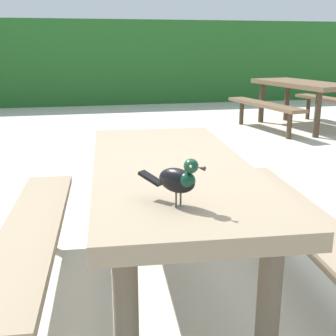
# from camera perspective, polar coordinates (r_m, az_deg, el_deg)

# --- Properties ---
(ground_plane) EXTENTS (60.00, 60.00, 0.00)m
(ground_plane) POSITION_cam_1_polar(r_m,az_deg,el_deg) (2.69, 5.25, -13.20)
(ground_plane) COLOR beige
(hedge_wall) EXTENTS (28.00, 1.69, 1.84)m
(hedge_wall) POSITION_cam_1_polar(r_m,az_deg,el_deg) (10.66, -8.44, 13.64)
(hedge_wall) COLOR #235B23
(hedge_wall) RESTS_ON ground
(picnic_table_foreground) EXTENTS (1.79, 1.85, 0.74)m
(picnic_table_foreground) POSITION_cam_1_polar(r_m,az_deg,el_deg) (2.21, 0.36, -3.86)
(picnic_table_foreground) COLOR #84725B
(picnic_table_foreground) RESTS_ON ground
(bird_grackle) EXTENTS (0.21, 0.23, 0.18)m
(bird_grackle) POSITION_cam_1_polar(r_m,az_deg,el_deg) (1.54, 1.48, -1.45)
(bird_grackle) COLOR black
(bird_grackle) RESTS_ON picnic_table_foreground
(picnic_table_mid_left) EXTENTS (1.96, 1.98, 0.74)m
(picnic_table_mid_left) POSITION_cam_1_polar(r_m,az_deg,el_deg) (7.34, 17.16, 9.34)
(picnic_table_mid_left) COLOR brown
(picnic_table_mid_left) RESTS_ON ground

